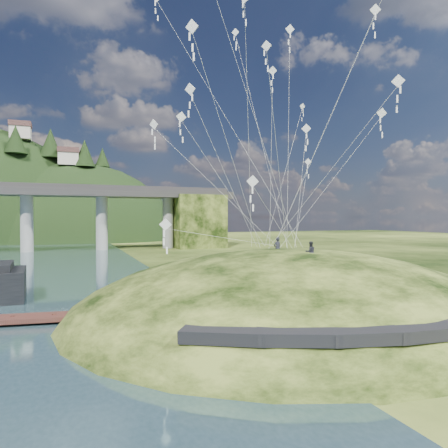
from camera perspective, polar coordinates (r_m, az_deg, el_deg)
name	(u,v)px	position (r m, az deg, el deg)	size (l,w,h in m)	color
ground	(201,330)	(27.84, -3.25, -14.82)	(320.00, 320.00, 0.00)	black
grass_hill	(289,331)	(33.23, 9.30, -14.89)	(36.00, 32.00, 13.00)	black
footpath	(399,324)	(22.97, 23.67, -12.95)	(22.29, 5.84, 0.83)	black
wooden_dock	(54,317)	(31.89, -23.16, -12.11)	(12.86, 3.88, 0.91)	#391C17
kite_flyers	(295,239)	(32.22, 10.07, -2.16)	(1.37, 4.83, 1.94)	#23232E
kite_swarm	(262,79)	(33.15, 5.50, 19.89)	(19.85, 16.68, 21.77)	silver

